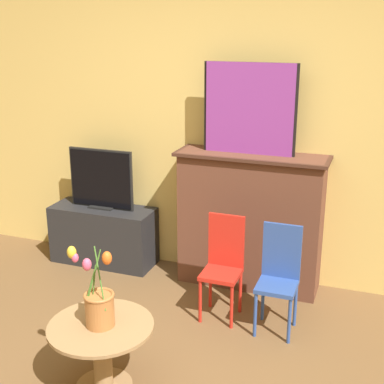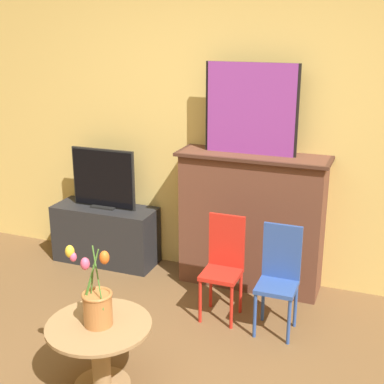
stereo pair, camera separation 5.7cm
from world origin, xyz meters
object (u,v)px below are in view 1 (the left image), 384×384
Objects in this scene: tv_monitor at (101,180)px; vase_tulips at (98,303)px; chair_blue at (279,273)px; painting at (249,109)px; chair_red at (223,261)px.

vase_tulips is at bearing -61.52° from tv_monitor.
vase_tulips is (0.85, -1.57, -0.20)m from tv_monitor.
vase_tulips is (-0.83, -1.02, 0.14)m from chair_blue.
painting is 1.45m from tv_monitor.
vase_tulips is (-0.41, -1.06, 0.14)m from chair_red.
chair_red is at bearing -21.75° from tv_monitor.
painting is 0.95× the size of chair_blue.
chair_blue is 1.32m from vase_tulips.
painting reaches higher than tv_monitor.
chair_blue is at bearing -6.38° from chair_red.
painting is 0.95× the size of chair_red.
tv_monitor is at bearing -178.46° from painting.
tv_monitor is 1.41m from chair_red.
tv_monitor reaches higher than chair_blue.
tv_monitor is at bearing 118.48° from vase_tulips.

